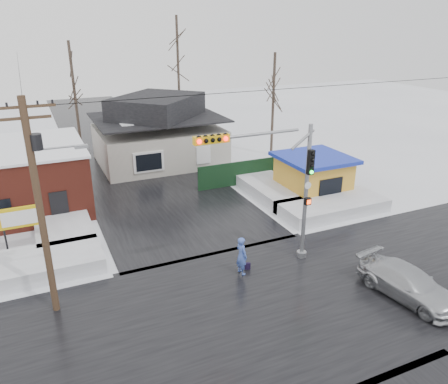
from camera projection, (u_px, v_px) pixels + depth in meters
name	position (u px, v px, depth m)	size (l,w,h in m)	color
ground	(262.00, 308.00, 18.63)	(120.00, 120.00, 0.00)	white
road_ns	(262.00, 308.00, 18.63)	(10.00, 120.00, 0.02)	black
road_ew	(262.00, 308.00, 18.63)	(120.00, 10.00, 0.02)	black
snowbank_nw	(27.00, 267.00, 20.98)	(7.00, 3.00, 0.80)	white
snowbank_ne	(332.00, 206.00, 27.87)	(7.00, 3.00, 0.80)	white
snowbank_nside_w	(61.00, 220.00, 26.00)	(3.00, 8.00, 0.80)	white
snowbank_nside_e	(267.00, 186.00, 31.35)	(3.00, 8.00, 0.80)	white
traffic_signal	(280.00, 179.00, 20.43)	(6.05, 0.68, 7.00)	gray
utility_pole	(40.00, 198.00, 16.71)	(3.15, 0.44, 9.00)	#382619
marquee_sign	(21.00, 218.00, 22.55)	(2.20, 0.21, 2.55)	black
house	(158.00, 132.00, 37.12)	(10.40, 8.40, 5.76)	beige
kiosk	(313.00, 176.00, 30.22)	(4.60, 4.60, 2.88)	gold
fence	(248.00, 172.00, 32.68)	(8.00, 0.12, 1.80)	black
tree_far_left	(71.00, 66.00, 36.28)	(3.00, 3.00, 10.00)	#332821
tree_far_mid	(177.00, 43.00, 41.22)	(3.00, 3.00, 12.00)	#332821
tree_far_right	(274.00, 74.00, 37.59)	(3.00, 3.00, 9.00)	#332821
pedestrian	(242.00, 256.00, 20.85)	(0.70, 0.46, 1.93)	#4462C0
car	(408.00, 284.00, 19.16)	(1.90, 4.67, 1.36)	#B8BBC0
shopping_bag	(247.00, 266.00, 21.46)	(0.28, 0.12, 0.35)	black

